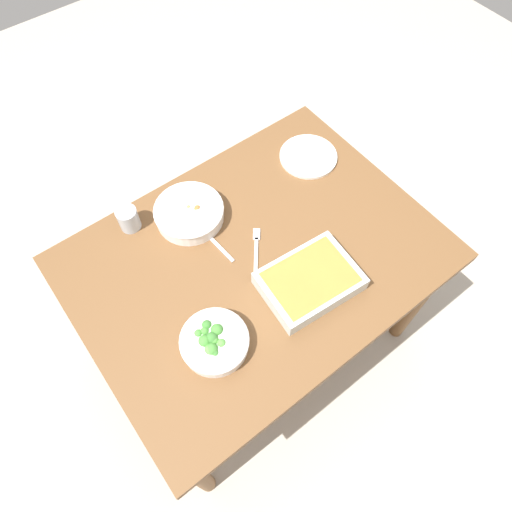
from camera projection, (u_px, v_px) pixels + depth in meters
ground_plane at (256, 334)px, 2.17m from camera, size 6.00×6.00×0.00m
dining_table at (256, 269)px, 1.61m from camera, size 1.20×0.90×0.74m
stew_bowl at (189, 213)px, 1.58m from camera, size 0.24×0.24×0.06m
broccoli_bowl at (214, 342)px, 1.35m from camera, size 0.21×0.21×0.07m
baking_dish at (310, 281)px, 1.45m from camera, size 0.32×0.25×0.06m
drink_cup at (129, 219)px, 1.56m from camera, size 0.07×0.07×0.08m
side_plate at (308, 156)px, 1.75m from camera, size 0.22×0.22×0.01m
spoon_by_stew at (212, 240)px, 1.56m from camera, size 0.03×0.18×0.01m
fork_on_table at (256, 247)px, 1.54m from camera, size 0.12×0.15×0.01m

